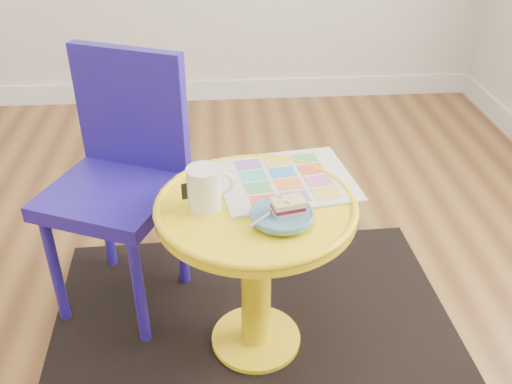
{
  "coord_description": "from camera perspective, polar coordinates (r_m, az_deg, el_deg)",
  "views": [
    {
      "loc": [
        0.42,
        -1.29,
        1.36
      ],
      "look_at": [
        0.52,
        -0.01,
        0.56
      ],
      "focal_mm": 40.0,
      "sensor_mm": 36.0,
      "label": 1
    }
  ],
  "objects": [
    {
      "name": "mug",
      "position": [
        1.5,
        -5.13,
        0.52
      ],
      "size": [
        0.13,
        0.09,
        0.12
      ],
      "rotation": [
        0.0,
        0.0,
        0.23
      ],
      "color": "white",
      "rests_on": "side_table"
    },
    {
      "name": "chair",
      "position": [
        1.83,
        -13.36,
        2.24
      ],
      "size": [
        0.49,
        0.49,
        0.84
      ],
      "rotation": [
        0.0,
        0.0,
        -0.41
      ],
      "color": "#251798",
      "rests_on": "ground"
    },
    {
      "name": "plate",
      "position": [
        1.46,
        2.63,
        -2.34
      ],
      "size": [
        0.16,
        0.16,
        0.02
      ],
      "color": "teal",
      "rests_on": "newspaper"
    },
    {
      "name": "cake_slice",
      "position": [
        1.46,
        3.22,
        -1.4
      ],
      "size": [
        0.09,
        0.07,
        0.04
      ],
      "rotation": [
        0.0,
        0.0,
        0.22
      ],
      "color": "#D3BC8C",
      "rests_on": "plate"
    },
    {
      "name": "newspaper",
      "position": [
        1.65,
        2.96,
        1.28
      ],
      "size": [
        0.42,
        0.37,
        0.01
      ],
      "primitive_type": "cube",
      "rotation": [
        0.0,
        0.0,
        0.14
      ],
      "color": "silver",
      "rests_on": "side_table"
    },
    {
      "name": "fork",
      "position": [
        1.46,
        1.45,
        -2.12
      ],
      "size": [
        0.11,
        0.11,
        0.0
      ],
      "rotation": [
        0.0,
        0.0,
        -0.78
      ],
      "color": "silver",
      "rests_on": "plate"
    },
    {
      "name": "rug",
      "position": [
        1.87,
        0.0,
        -14.64
      ],
      "size": [
        1.33,
        1.14,
        0.01
      ],
      "primitive_type": "cube",
      "rotation": [
        0.0,
        0.0,
        0.03
      ],
      "color": "black",
      "rests_on": "ground"
    },
    {
      "name": "floor",
      "position": [
        1.92,
        -16.29,
        -14.83
      ],
      "size": [
        4.0,
        4.0,
        0.0
      ],
      "primitive_type": "plane",
      "color": "brown",
      "rests_on": "ground"
    },
    {
      "name": "side_table",
      "position": [
        1.62,
        0.0,
        -5.6
      ],
      "size": [
        0.55,
        0.55,
        0.52
      ],
      "color": "yellow",
      "rests_on": "ground"
    }
  ]
}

